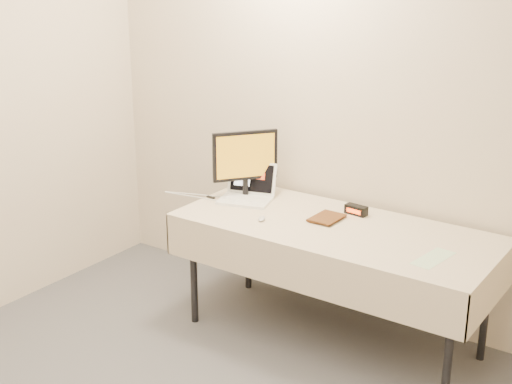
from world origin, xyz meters
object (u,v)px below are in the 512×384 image
Objects in this scene: table at (335,236)px; laptop at (248,191)px; book at (316,200)px; monitor at (245,159)px.

laptop is (-0.68, 0.10, 0.11)m from table.
laptop reaches higher than book.
laptop is at bearing -81.83° from monitor.
monitor reaches higher than table.
table is 4.78× the size of laptop.
book is at bearing -21.50° from laptop.
table is 4.30× the size of monitor.
laptop is at bearing 171.49° from table.
laptop is 0.90× the size of monitor.
book is at bearing 160.29° from table.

